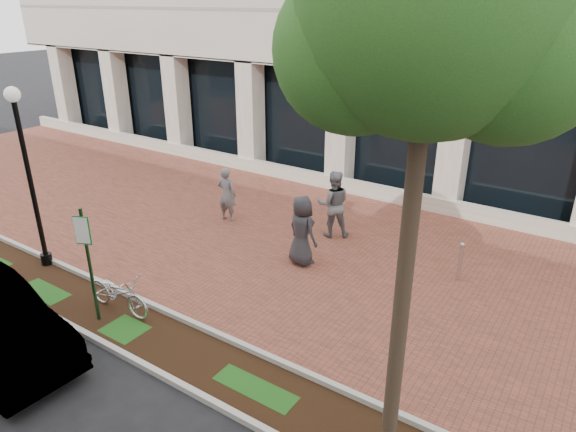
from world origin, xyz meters
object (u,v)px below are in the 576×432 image
Objects in this scene: locked_bicycle at (118,292)px; pedestrian_mid at (333,204)px; pedestrian_left at (227,194)px; pedestrian_right at (302,230)px; bollard at (460,261)px; parking_sign at (87,252)px; lamppost at (28,170)px; street_tree at (436,21)px.

locked_bicycle is 0.91× the size of pedestrian_mid.
pedestrian_right reaches higher than pedestrian_left.
bollard is at bearing 175.34° from pedestrian_left.
parking_sign is at bearing 94.52° from pedestrian_left.
lamppost is 2.31× the size of pedestrian_mid.
locked_bicycle is at bearing -136.51° from bollard.
parking_sign is 5.87m from pedestrian_left.
pedestrian_left reaches higher than bollard.
bollard is at bearing 137.94° from pedestrian_mid.
street_tree is 7.60× the size of bollard.
pedestrian_right is (5.46, 3.76, -1.63)m from lamppost.
pedestrian_mid is (5.30, 5.67, -1.58)m from lamppost.
street_tree reaches higher than pedestrian_mid.
bollard is (9.12, 5.13, -2.04)m from lamppost.
lamppost is (-3.21, 0.86, 0.93)m from parking_sign.
pedestrian_mid is 1.06× the size of pedestrian_right.
bollard is at bearing 97.41° from street_tree.
street_tree is (9.88, -0.72, 3.61)m from lamppost.
street_tree reaches higher than pedestrian_left.
pedestrian_right is at bearing 60.71° from pedestrian_mid.
bollard reaches higher than locked_bicycle.
bollard is at bearing 20.76° from parking_sign.
parking_sign is at bearing 82.00° from pedestrian_right.
parking_sign is at bearing 164.54° from locked_bicycle.
bollard is (3.67, 1.38, -0.41)m from pedestrian_right.
locked_bicycle is at bearing 80.60° from pedestrian_right.
pedestrian_right is 3.94m from bollard.
parking_sign is at bearing 38.21° from pedestrian_mid.
pedestrian_right is (2.25, 4.62, -0.70)m from parking_sign.
pedestrian_right is at bearing 134.68° from street_tree.
locked_bicycle is at bearing 176.90° from street_tree.
pedestrian_mid is (-4.59, 6.39, -5.19)m from street_tree.
street_tree is 4.21× the size of pedestrian_right.
pedestrian_mid is at bearing 172.01° from bollard.
parking_sign is 8.50m from bollard.
pedestrian_mid is at bearing -20.48° from locked_bicycle.
pedestrian_mid reaches higher than locked_bicycle.
street_tree is 4.58× the size of pedestrian_left.
street_tree is at bearing 137.62° from pedestrian_left.
parking_sign reaches higher than locked_bicycle.
parking_sign is at bearing -178.78° from street_tree.
locked_bicycle is 0.96× the size of pedestrian_right.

